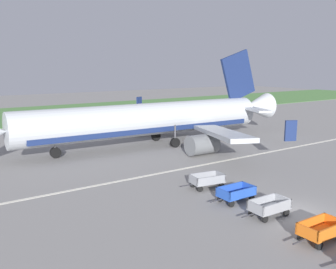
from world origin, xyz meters
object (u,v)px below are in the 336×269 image
(baggage_cart_third_in_row, at_px, (269,207))
(baggage_cart_fourth_in_row, at_px, (236,193))
(baggage_cart_second_in_row, at_px, (321,230))
(baggage_cart_far_end, at_px, (207,180))
(airplane, at_px, (154,120))

(baggage_cart_third_in_row, xyz_separation_m, baggage_cart_fourth_in_row, (0.07, 2.94, 0.00))
(baggage_cart_second_in_row, bearing_deg, baggage_cart_far_end, 86.54)
(airplane, xyz_separation_m, baggage_cart_far_end, (-4.87, -15.26, -2.45))
(baggage_cart_third_in_row, bearing_deg, airplane, 76.46)
(baggage_cart_second_in_row, distance_m, baggage_cart_far_end, 10.10)
(airplane, distance_m, baggage_cart_second_in_row, 26.04)
(airplane, height_order, baggage_cart_fourth_in_row, airplane)
(baggage_cart_third_in_row, relative_size, baggage_cart_fourth_in_row, 1.00)
(baggage_cart_second_in_row, relative_size, baggage_cart_far_end, 0.98)
(baggage_cart_fourth_in_row, bearing_deg, airplane, 74.62)
(baggage_cart_second_in_row, xyz_separation_m, baggage_cart_fourth_in_row, (0.36, 6.71, 0.00))
(airplane, relative_size, baggage_cart_second_in_row, 10.56)
(airplane, bearing_deg, baggage_cart_second_in_row, -102.21)
(airplane, relative_size, baggage_cart_third_in_row, 10.53)
(baggage_cart_second_in_row, distance_m, baggage_cart_fourth_in_row, 6.72)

